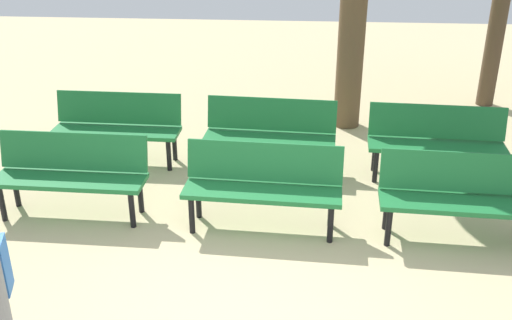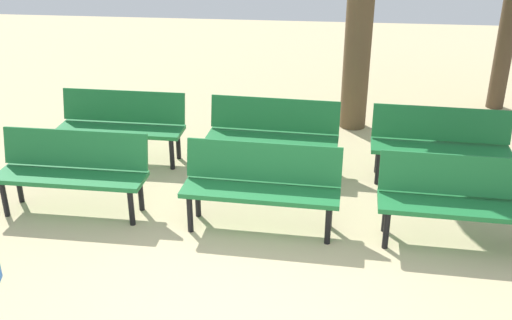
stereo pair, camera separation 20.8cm
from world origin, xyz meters
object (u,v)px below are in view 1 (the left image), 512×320
bench_r1_c0 (117,124)px  bench_r0_c2 (462,193)px  bench_r1_c1 (270,131)px  bench_r0_c1 (263,182)px  bench_r1_c2 (436,139)px  bench_r0_c0 (71,171)px

bench_r1_c0 → bench_r0_c2: bearing=-20.9°
bench_r1_c1 → bench_r0_c1: bearing=-86.4°
bench_r1_c2 → bench_r1_c0: bearing=-179.4°
bench_r0_c0 → bench_r0_c2: (4.00, -0.21, 0.00)m
bench_r1_c1 → bench_r1_c2: bearing=0.5°
bench_r1_c1 → bench_r1_c2: 1.99m
bench_r0_c1 → bench_r1_c1: 1.41m
bench_r1_c1 → bench_r1_c2: size_ratio=1.00×
bench_r0_c2 → bench_r0_c0: bearing=-179.8°
bench_r0_c0 → bench_r0_c1: (2.04, -0.11, 0.00)m
bench_r1_c0 → bench_r1_c2: (3.93, -0.19, 0.00)m
bench_r0_c2 → bench_r1_c0: (-3.91, 1.58, 0.00)m
bench_r0_c1 → bench_r1_c2: bearing=36.3°
bench_r0_c0 → bench_r1_c0: size_ratio=1.00×
bench_r1_c0 → bench_r1_c1: bearing=-1.4°
bench_r0_c2 → bench_r1_c1: size_ratio=1.00×
bench_r0_c1 → bench_r0_c2: same height
bench_r0_c0 → bench_r0_c1: size_ratio=0.99×
bench_r1_c2 → bench_r0_c1: bearing=-143.4°
bench_r0_c0 → bench_r0_c1: 2.04m
bench_r0_c2 → bench_r1_c1: 2.47m
bench_r0_c1 → bench_r1_c2: same height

